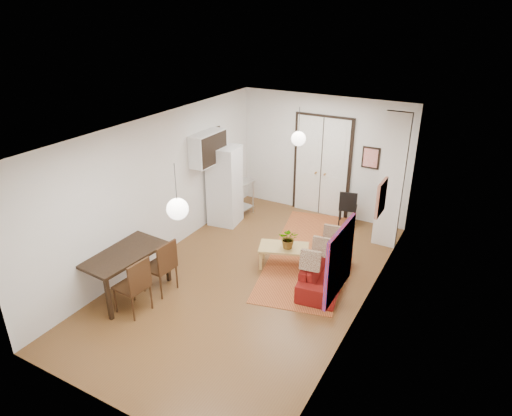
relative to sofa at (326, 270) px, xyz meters
The scene contains 27 objects.
floor 1.42m from the sofa, 155.58° to the right, with size 7.00×7.00×0.00m, color brown.
ceiling 2.99m from the sofa, 155.58° to the right, with size 4.20×7.00×0.02m, color white.
wall_back 3.40m from the sofa, 113.50° to the left, with size 4.20×0.02×2.90m, color silver.
wall_front 4.43m from the sofa, 107.31° to the right, with size 4.20×0.02×2.90m, color silver.
wall_left 3.62m from the sofa, behind, with size 0.02×7.00×2.90m, color silver.
wall_right 1.56m from the sofa, 34.83° to the right, with size 0.02×7.00×2.90m, color silver.
double_doors 3.28m from the sofa, 113.82° to the left, with size 1.44×0.06×2.50m, color white.
stub_partition 2.38m from the sofa, 73.64° to the left, with size 0.50×0.10×2.90m, color silver.
wall_cabinet 3.70m from the sofa, 163.87° to the left, with size 0.35×1.00×0.70m, color white.
painting_popart 2.43m from the sofa, 66.24° to the right, with size 0.05×1.00×1.00m, color red.
painting_abstract 1.75m from the sofa, 15.50° to the left, with size 0.05×0.50×0.60m, color beige.
poster_back 3.19m from the sofa, 92.39° to the left, with size 0.40×0.03×0.50m, color red.
print_left 4.01m from the sofa, 156.93° to the left, with size 0.03×0.44×0.54m, color #9C5E41.
pendant_back 2.76m from the sofa, 131.76° to the left, with size 0.30×0.30×0.80m.
pendant_front 3.50m from the sofa, 116.25° to the right, with size 0.30×0.30×0.80m.
kilim_rug 1.10m from the sofa, 129.89° to the left, with size 1.50×4.00×0.01m, color #B1602C.
sofa is the anchor object (origin of this frame).
coffee_table 0.96m from the sofa, behind, with size 1.08×0.83×0.43m.
potted_plant 0.94m from the sofa, 169.40° to the left, with size 0.32×0.37×0.42m, color #2D5F2B.
kitchen_counter 3.43m from the sofa, 152.18° to the left, with size 0.71×1.18×0.86m.
bowl 3.34m from the sofa, 156.81° to the left, with size 0.20×0.20×0.05m, color silver.
soap_bottle 3.60m from the sofa, 148.60° to the left, with size 0.08×0.08×0.18m, color teal.
fridge 3.35m from the sofa, 156.99° to the left, with size 0.66×0.66×1.86m, color silver.
dining_table 3.67m from the sofa, 145.98° to the right, with size 0.95×1.54×0.82m.
dining_chair_near 3.00m from the sofa, 147.91° to the right, with size 0.52×0.71×1.02m.
dining_chair_far 3.43m from the sofa, 137.89° to the right, with size 0.52×0.71×1.02m.
black_side_chair 2.70m from the sofa, 99.48° to the left, with size 0.47×0.48×0.87m.
Camera 1 is at (3.64, -6.40, 4.79)m, focal length 32.00 mm.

